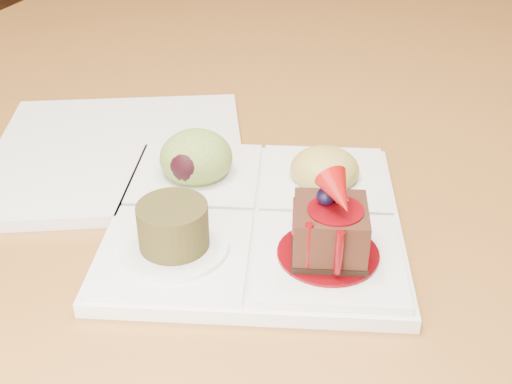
% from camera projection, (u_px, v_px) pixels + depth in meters
% --- Properties ---
extents(dining_table, '(1.00, 1.80, 0.75)m').
position_uv_depth(dining_table, '(264.00, 108.00, 0.91)').
color(dining_table, brown).
rests_on(dining_table, ground).
extents(sampler_plate, '(0.29, 0.29, 0.09)m').
position_uv_depth(sampler_plate, '(254.00, 206.00, 0.54)').
color(sampler_plate, silver).
rests_on(sampler_plate, dining_table).
extents(second_plate, '(0.32, 0.32, 0.01)m').
position_uv_depth(second_plate, '(119.00, 153.00, 0.65)').
color(second_plate, silver).
rests_on(second_plate, dining_table).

